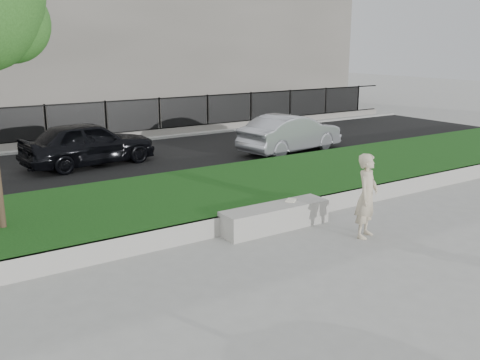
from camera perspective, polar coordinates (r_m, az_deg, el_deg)
ground at (r=9.82m, az=1.23°, el=-7.70°), size 90.00×90.00×0.00m
grass_bank at (r=12.20m, az=-6.77°, el=-2.34°), size 34.00×4.00×0.40m
grass_kerb at (r=10.56m, az=-1.97°, el=-4.92°), size 34.00×0.08×0.40m
street at (r=17.20m, az=-15.02°, el=1.57°), size 34.00×7.00×0.04m
far_pavement at (r=21.44m, az=-18.89°, el=3.86°), size 34.00×3.00×0.12m
iron_fence at (r=20.40m, az=-18.27°, el=4.79°), size 32.00×0.30×1.50m
building_facade at (r=28.00m, az=-23.57°, el=15.93°), size 34.00×10.00×10.00m
stone_bench at (r=10.96m, az=3.76°, el=-3.96°), size 2.39×0.60×0.49m
man at (r=10.61m, az=13.39°, el=-1.66°), size 0.72×0.61×1.66m
book at (r=11.23m, az=5.46°, el=-2.17°), size 0.31×0.29×0.03m
car_dark at (r=17.01m, az=-15.85°, el=3.81°), size 4.20×2.09×1.38m
car_silver at (r=18.49m, az=5.44°, el=4.99°), size 4.12×2.02×1.30m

